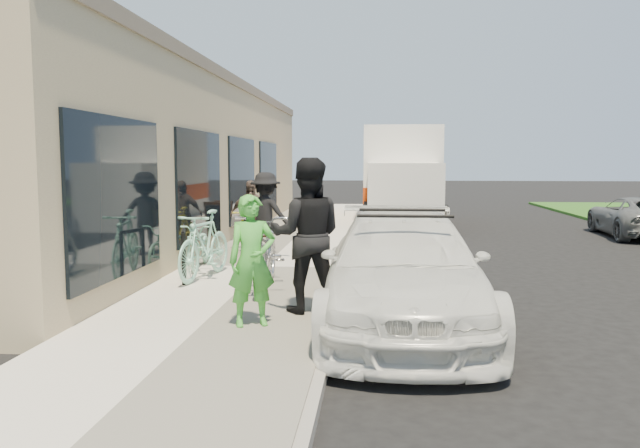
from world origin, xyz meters
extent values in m
plane|color=black|center=(0.00, 0.00, 0.00)|extent=(120.00, 120.00, 0.00)
cube|color=beige|center=(-2.00, 3.00, 0.07)|extent=(3.00, 34.00, 0.15)
cube|color=gray|center=(-0.45, 3.00, 0.07)|extent=(0.12, 34.00, 0.13)
cube|color=tan|center=(-5.25, 8.00, 2.00)|extent=(3.50, 20.00, 4.00)
cube|color=#706455|center=(-5.25, 8.00, 4.10)|extent=(3.60, 20.00, 0.25)
cube|color=black|center=(-3.48, 0.00, 1.60)|extent=(0.06, 3.00, 2.20)
cube|color=black|center=(-3.48, 4.00, 1.60)|extent=(0.06, 3.00, 2.20)
cube|color=black|center=(-3.48, 8.00, 1.60)|extent=(0.06, 3.00, 2.20)
cube|color=black|center=(-3.48, 12.00, 1.60)|extent=(0.06, 3.00, 2.20)
cylinder|color=black|center=(-2.95, 1.16, 0.56)|extent=(0.06, 0.06, 0.82)
cylinder|color=black|center=(-3.10, 1.69, 0.56)|extent=(0.06, 0.06, 0.82)
cylinder|color=black|center=(-3.02, 1.43, 0.97)|extent=(0.21, 0.54, 0.06)
cube|color=black|center=(-2.86, 7.28, 0.61)|extent=(0.60, 0.38, 0.91)
cube|color=black|center=(-2.95, 7.59, 0.61)|extent=(0.60, 0.38, 0.91)
cube|color=black|center=(-2.85, 7.24, 0.66)|extent=(0.47, 0.28, 0.65)
imported|color=white|center=(0.40, -0.43, 0.71)|extent=(2.04, 4.92, 1.42)
cylinder|color=black|center=(0.40, -0.96, 1.44)|extent=(1.13, 0.04, 0.04)
cylinder|color=black|center=(0.40, -0.02, 1.44)|extent=(1.13, 0.04, 0.04)
imported|color=#A5A4AA|center=(0.57, 4.45, 0.52)|extent=(1.27, 3.09, 1.05)
cube|color=white|center=(0.89, 10.32, 1.02)|extent=(2.15, 2.15, 2.04)
cube|color=black|center=(0.89, 10.32, 1.45)|extent=(1.99, 0.07, 0.97)
cube|color=white|center=(0.89, 13.54, 1.67)|extent=(2.47, 4.52, 3.12)
cube|color=#C83A0B|center=(0.89, 13.54, 0.97)|extent=(2.50, 4.54, 0.59)
cylinder|color=black|center=(-0.18, 9.78, 0.43)|extent=(0.27, 0.86, 0.86)
cylinder|color=black|center=(1.97, 9.78, 0.43)|extent=(0.27, 0.86, 0.86)
cylinder|color=black|center=(-0.18, 10.96, 0.43)|extent=(0.27, 0.86, 0.86)
cylinder|color=black|center=(1.97, 10.96, 0.43)|extent=(0.27, 0.86, 0.86)
cylinder|color=black|center=(-0.18, 15.05, 0.43)|extent=(0.27, 0.86, 0.86)
cylinder|color=black|center=(1.97, 15.05, 0.43)|extent=(0.27, 0.86, 0.86)
imported|color=slate|center=(7.26, 9.66, 0.56)|extent=(2.10, 4.11, 1.11)
imported|color=#ABABAE|center=(-1.61, 1.09, 0.73)|extent=(0.89, 2.24, 1.16)
imported|color=green|center=(-1.39, -1.13, 0.93)|extent=(0.66, 0.56, 1.55)
imported|color=black|center=(-0.82, -0.37, 1.15)|extent=(1.02, 0.82, 1.99)
imported|color=#91D9BC|center=(-2.78, 1.76, 0.71)|extent=(0.84, 1.94, 1.13)
imported|color=#91D9BC|center=(-3.14, 2.78, 0.56)|extent=(0.70, 1.60, 0.82)
imported|color=gold|center=(-2.74, 4.70, 0.63)|extent=(0.69, 1.64, 0.95)
imported|color=black|center=(-2.19, 4.24, 1.01)|extent=(1.25, 0.93, 1.72)
imported|color=brown|center=(-2.69, 5.16, 0.91)|extent=(0.93, 0.46, 1.53)
camera|label=1|loc=(0.06, -8.28, 2.09)|focal=35.00mm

